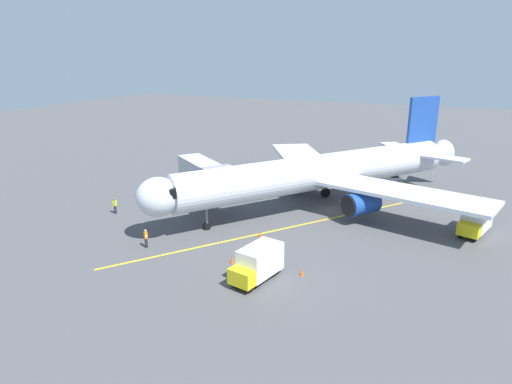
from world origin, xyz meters
name	(u,v)px	position (x,y,z in m)	size (l,w,h in m)	color
ground_plane	(332,209)	(0.00, 0.00, 0.00)	(220.00, 220.00, 0.00)	#4C4C4F
apron_lead_in_line	(301,225)	(1.56, 5.94, 0.01)	(0.24, 40.00, 0.01)	yellow
airplane	(322,172)	(1.40, -0.29, 4.00)	(31.40, 34.78, 11.50)	silver
jet_bridge	(208,176)	(12.41, 5.62, 3.76)	(10.33, 8.50, 5.40)	#B7B7BC
ground_crew_marshaller	(115,206)	(20.84, 10.94, 0.89)	(0.41, 0.27, 1.71)	#23232D
ground_crew_wing_walker	(264,181)	(10.16, -4.48, 0.89)	(0.45, 0.34, 1.71)	#23232D
ground_crew_loader	(146,238)	(12.31, 16.76, 0.89)	(0.47, 0.43, 1.71)	#23232D
tug_near_nose	(391,179)	(-4.47, -12.98, 0.70)	(2.73, 2.40, 1.50)	white
box_truck_portside	(257,264)	(0.88, 18.20, 1.39)	(2.88, 4.91, 2.62)	yellow
box_truck_starboard_side	(475,220)	(-14.25, 1.35, 1.39)	(3.18, 4.96, 2.62)	yellow
safety_cone_nose_left	(232,260)	(3.96, 16.37, 0.28)	(0.32, 0.32, 0.55)	#F2590F
safety_cone_nose_right	(260,234)	(4.07, 10.38, 0.28)	(0.32, 0.32, 0.55)	#F2590F
safety_cone_wing_port	(302,272)	(-2.01, 16.08, 0.28)	(0.32, 0.32, 0.55)	#F2590F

